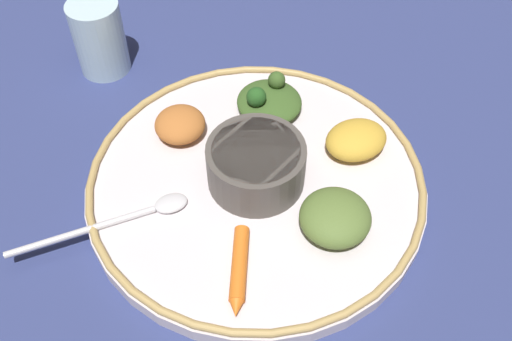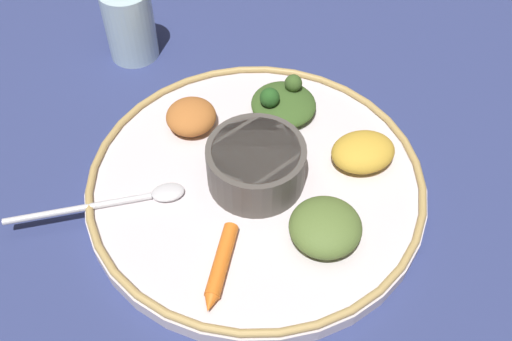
% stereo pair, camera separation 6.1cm
% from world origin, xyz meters
% --- Properties ---
extents(ground_plane, '(2.40, 2.40, 0.00)m').
position_xyz_m(ground_plane, '(0.00, 0.00, 0.00)').
color(ground_plane, navy).
extents(platter, '(0.36, 0.36, 0.02)m').
position_xyz_m(platter, '(0.00, 0.00, 0.01)').
color(platter, silver).
rests_on(platter, ground_plane).
extents(platter_rim, '(0.36, 0.36, 0.01)m').
position_xyz_m(platter_rim, '(0.00, 0.00, 0.02)').
color(platter_rim, tan).
rests_on(platter_rim, platter).
extents(center_bowl, '(0.10, 0.10, 0.05)m').
position_xyz_m(center_bowl, '(0.00, 0.00, 0.04)').
color(center_bowl, '#4C4742').
rests_on(center_bowl, platter).
extents(spoon, '(0.03, 0.18, 0.01)m').
position_xyz_m(spoon, '(-0.01, -0.14, 0.02)').
color(spoon, silver).
rests_on(spoon, platter).
extents(greens_pile, '(0.09, 0.09, 0.04)m').
position_xyz_m(greens_pile, '(-0.09, 0.06, 0.03)').
color(greens_pile, '#385623').
rests_on(greens_pile, platter).
extents(carrot_near_spoon, '(0.09, 0.06, 0.01)m').
position_xyz_m(carrot_near_spoon, '(0.09, -0.07, 0.02)').
color(carrot_near_spoon, orange).
rests_on(carrot_near_spoon, platter).
extents(mound_chickpea, '(0.08, 0.08, 0.03)m').
position_xyz_m(mound_chickpea, '(-0.10, -0.05, 0.03)').
color(mound_chickpea, '#B2662D').
rests_on(mound_chickpea, platter).
extents(mound_collards, '(0.10, 0.10, 0.03)m').
position_xyz_m(mound_collards, '(0.09, 0.04, 0.03)').
color(mound_collards, '#567033').
rests_on(mound_collards, platter).
extents(mound_lentil_yellow, '(0.06, 0.07, 0.03)m').
position_xyz_m(mound_lentil_yellow, '(0.01, 0.12, 0.03)').
color(mound_lentil_yellow, gold).
rests_on(mound_lentil_yellow, platter).
extents(drinking_glass, '(0.06, 0.06, 0.09)m').
position_xyz_m(drinking_glass, '(-0.27, -0.08, 0.04)').
color(drinking_glass, silver).
rests_on(drinking_glass, ground_plane).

